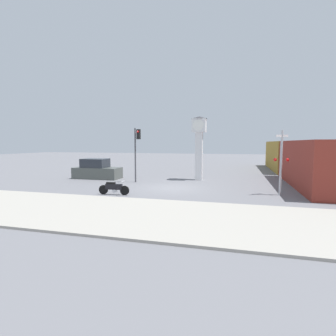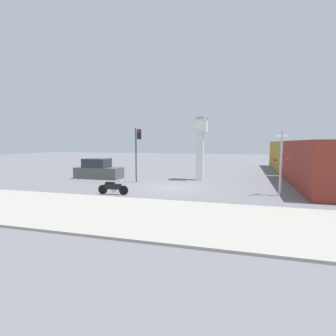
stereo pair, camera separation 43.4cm
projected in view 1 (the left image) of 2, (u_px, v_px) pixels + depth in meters
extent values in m
plane|color=slate|center=(172.00, 188.00, 18.74)|extent=(120.00, 120.00, 0.00)
cube|color=#9E998E|center=(133.00, 214.00, 11.74)|extent=(36.00, 6.00, 0.10)
cylinder|color=black|center=(125.00, 190.00, 16.17)|extent=(0.59, 0.13, 0.58)
cylinder|color=black|center=(103.00, 190.00, 16.44)|extent=(0.59, 0.13, 0.58)
cube|color=black|center=(114.00, 187.00, 16.28)|extent=(1.08, 0.28, 0.35)
cube|color=black|center=(111.00, 183.00, 16.30)|extent=(0.56, 0.26, 0.10)
cylinder|color=silver|center=(115.00, 191.00, 16.30)|extent=(0.28, 0.21, 0.27)
cube|color=silver|center=(123.00, 181.00, 16.13)|extent=(0.08, 0.43, 0.04)
cube|color=white|center=(199.00, 156.00, 22.65)|extent=(0.60, 0.60, 4.14)
cube|color=white|center=(199.00, 125.00, 22.40)|extent=(1.15, 1.15, 1.15)
cylinder|color=white|center=(198.00, 125.00, 21.84)|extent=(0.92, 0.02, 0.92)
cone|color=#333338|center=(199.00, 117.00, 22.34)|extent=(1.38, 1.38, 0.20)
cube|color=maroon|center=(312.00, 163.00, 19.39)|extent=(2.80, 12.00, 3.40)
cube|color=olive|center=(283.00, 156.00, 31.51)|extent=(2.80, 12.00, 3.40)
cylinder|color=#47474C|center=(135.00, 155.00, 21.33)|extent=(0.12, 0.12, 4.41)
cube|color=black|center=(139.00, 134.00, 21.09)|extent=(0.28, 0.24, 0.80)
sphere|color=red|center=(138.00, 132.00, 20.93)|extent=(0.16, 0.16, 0.16)
cylinder|color=#B7B7BC|center=(281.00, 163.00, 16.04)|extent=(0.14, 0.14, 3.99)
cube|color=white|center=(282.00, 136.00, 15.89)|extent=(0.82, 0.82, 0.14)
sphere|color=red|center=(275.00, 160.00, 16.07)|extent=(0.20, 0.20, 0.20)
sphere|color=red|center=(287.00, 160.00, 15.89)|extent=(0.20, 0.20, 0.20)
cube|color=#4C514C|center=(97.00, 173.00, 23.76)|extent=(4.22, 1.85, 1.00)
cube|color=#262B33|center=(95.00, 163.00, 23.72)|extent=(2.22, 1.68, 0.80)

